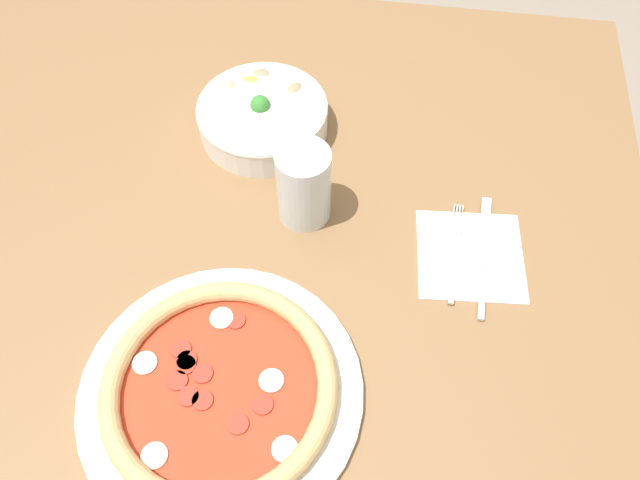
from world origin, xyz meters
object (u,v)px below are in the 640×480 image
knife (484,261)px  bowl (263,115)px  fork (455,253)px  pizza (220,389)px  glass (304,185)px

knife → bowl: bearing=62.0°
fork → knife: size_ratio=0.83×
fork → knife: bearing=-97.5°
pizza → knife: 0.41m
pizza → glass: (0.06, 0.30, 0.05)m
pizza → fork: size_ratio=2.08×
glass → fork: bearing=-11.4°
pizza → bowl: (-0.04, 0.45, 0.01)m
fork → glass: glass is taller
bowl → pizza: bearing=-85.5°
knife → fork: bearing=82.5°
fork → bowl: bearing=59.8°
pizza → fork: 0.38m
pizza → knife: bearing=36.8°
pizza → knife: (0.32, 0.24, -0.01)m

